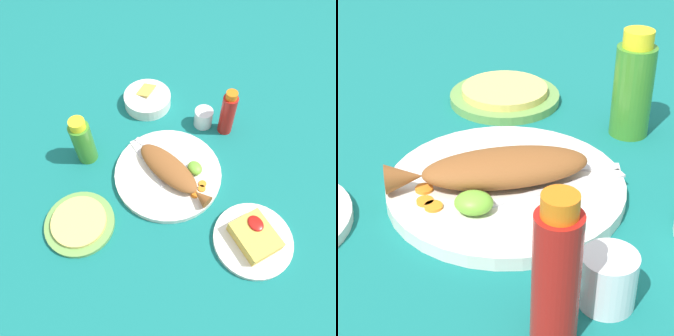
# 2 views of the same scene
# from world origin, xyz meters

# --- Properties ---
(ground_plane) EXTENTS (4.00, 4.00, 0.00)m
(ground_plane) POSITION_xyz_m (0.00, 0.00, 0.00)
(ground_plane) COLOR #146B66
(main_plate) EXTENTS (0.31, 0.31, 0.02)m
(main_plate) POSITION_xyz_m (0.00, 0.00, 0.01)
(main_plate) COLOR silver
(main_plate) RESTS_ON ground_plane
(fried_fish) EXTENTS (0.26, 0.13, 0.04)m
(fried_fish) POSITION_xyz_m (-0.01, -0.00, 0.04)
(fried_fish) COLOR brown
(fried_fish) RESTS_ON main_plate
(fork_near) EXTENTS (0.19, 0.02, 0.00)m
(fork_near) POSITION_xyz_m (0.07, 0.04, 0.02)
(fork_near) COLOR silver
(fork_near) RESTS_ON main_plate
(fork_far) EXTENTS (0.17, 0.10, 0.00)m
(fork_far) POSITION_xyz_m (0.08, -0.01, 0.02)
(fork_far) COLOR silver
(fork_far) RESTS_ON main_plate
(carrot_slice_near) EXTENTS (0.02, 0.02, 0.00)m
(carrot_slice_near) POSITION_xyz_m (-0.10, -0.03, 0.02)
(carrot_slice_near) COLOR orange
(carrot_slice_near) RESTS_ON main_plate
(carrot_slice_mid) EXTENTS (0.02, 0.02, 0.00)m
(carrot_slice_mid) POSITION_xyz_m (-0.08, -0.07, 0.02)
(carrot_slice_mid) COLOR orange
(carrot_slice_mid) RESTS_ON main_plate
(carrot_slice_far) EXTENTS (0.02, 0.02, 0.00)m
(carrot_slice_far) POSITION_xyz_m (-0.09, -0.06, 0.02)
(carrot_slice_far) COLOR orange
(carrot_slice_far) RESTS_ON main_plate
(lime_wedge_main) EXTENTS (0.05, 0.04, 0.03)m
(lime_wedge_main) POSITION_xyz_m (-0.03, -0.07, 0.03)
(lime_wedge_main) COLOR #6BB233
(lime_wedge_main) RESTS_ON main_plate
(hot_sauce_bottle_red) EXTENTS (0.04, 0.04, 0.16)m
(hot_sauce_bottle_red) POSITION_xyz_m (0.06, -0.24, 0.08)
(hot_sauce_bottle_red) COLOR #B21914
(hot_sauce_bottle_red) RESTS_ON ground_plane
(hot_sauce_bottle_green) EXTENTS (0.06, 0.06, 0.16)m
(hot_sauce_bottle_green) POSITION_xyz_m (0.17, 0.18, 0.08)
(hot_sauce_bottle_green) COLOR #3D8428
(hot_sauce_bottle_green) RESTS_ON ground_plane
(salt_cup) EXTENTS (0.06, 0.06, 0.06)m
(salt_cup) POSITION_xyz_m (0.12, -0.19, 0.03)
(salt_cup) COLOR silver
(salt_cup) RESTS_ON ground_plane
(side_plate_fries) EXTENTS (0.20, 0.20, 0.01)m
(side_plate_fries) POSITION_xyz_m (-0.28, -0.10, 0.01)
(side_plate_fries) COLOR silver
(side_plate_fries) RESTS_ON ground_plane
(fries_pile) EXTENTS (0.11, 0.09, 0.04)m
(fries_pile) POSITION_xyz_m (-0.28, -0.10, 0.03)
(fries_pile) COLOR gold
(fries_pile) RESTS_ON side_plate_fries
(guacamole_bowl) EXTENTS (0.15, 0.15, 0.05)m
(guacamole_bowl) POSITION_xyz_m (0.28, -0.07, 0.02)
(guacamole_bowl) COLOR white
(guacamole_bowl) RESTS_ON ground_plane
(tortilla_plate) EXTENTS (0.18, 0.18, 0.01)m
(tortilla_plate) POSITION_xyz_m (-0.02, 0.28, 0.01)
(tortilla_plate) COLOR #6B9E4C
(tortilla_plate) RESTS_ON ground_plane
(tortilla_stack) EXTENTS (0.14, 0.14, 0.01)m
(tortilla_stack) POSITION_xyz_m (-0.02, 0.28, 0.02)
(tortilla_stack) COLOR #E0C666
(tortilla_stack) RESTS_ON tortilla_plate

